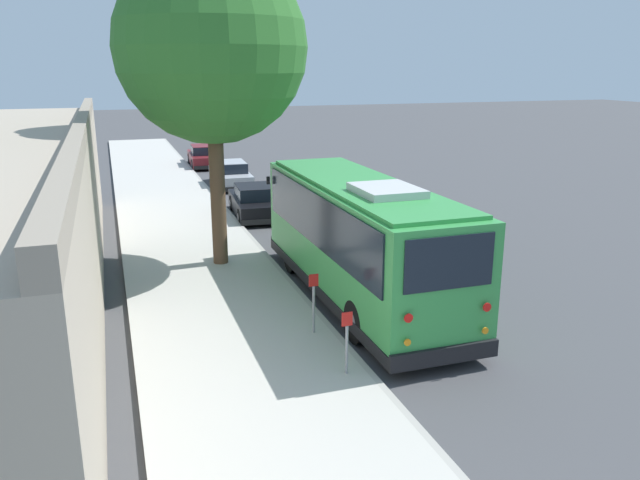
{
  "coord_description": "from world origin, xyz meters",
  "views": [
    {
      "loc": [
        -13.22,
        6.07,
        5.98
      ],
      "look_at": [
        2.57,
        0.69,
        1.3
      ],
      "focal_mm": 35.0,
      "sensor_mm": 36.0,
      "label": 1
    }
  ],
  "objects_px": {
    "parked_sedan_silver": "(230,175)",
    "parked_sedan_maroon": "(204,156)",
    "parked_sedan_black": "(255,202)",
    "sign_post_near": "(347,342)",
    "street_tree": "(210,33)",
    "sign_post_far": "(314,303)",
    "shuttle_bus": "(359,234)"
  },
  "relations": [
    {
      "from": "shuttle_bus",
      "to": "sign_post_far",
      "type": "relative_size",
      "value": 6.67
    },
    {
      "from": "shuttle_bus",
      "to": "sign_post_near",
      "type": "height_order",
      "value": "shuttle_bus"
    },
    {
      "from": "parked_sedan_silver",
      "to": "sign_post_near",
      "type": "distance_m",
      "value": 21.16
    },
    {
      "from": "parked_sedan_maroon",
      "to": "street_tree",
      "type": "bearing_deg",
      "value": 175.59
    },
    {
      "from": "street_tree",
      "to": "sign_post_near",
      "type": "distance_m",
      "value": 10.13
    },
    {
      "from": "parked_sedan_black",
      "to": "sign_post_near",
      "type": "bearing_deg",
      "value": 178.32
    },
    {
      "from": "street_tree",
      "to": "shuttle_bus",
      "type": "bearing_deg",
      "value": -143.3
    },
    {
      "from": "parked_sedan_maroon",
      "to": "sign_post_near",
      "type": "distance_m",
      "value": 28.11
    },
    {
      "from": "sign_post_near",
      "to": "parked_sedan_black",
      "type": "bearing_deg",
      "value": -5.84
    },
    {
      "from": "parked_sedan_maroon",
      "to": "sign_post_near",
      "type": "relative_size",
      "value": 3.59
    },
    {
      "from": "parked_sedan_black",
      "to": "sign_post_near",
      "type": "distance_m",
      "value": 14.22
    },
    {
      "from": "sign_post_near",
      "to": "sign_post_far",
      "type": "height_order",
      "value": "sign_post_far"
    },
    {
      "from": "shuttle_bus",
      "to": "sign_post_far",
      "type": "bearing_deg",
      "value": 136.81
    },
    {
      "from": "shuttle_bus",
      "to": "parked_sedan_maroon",
      "type": "bearing_deg",
      "value": 1.22
    },
    {
      "from": "parked_sedan_silver",
      "to": "parked_sedan_maroon",
      "type": "distance_m",
      "value": 6.99
    },
    {
      "from": "parked_sedan_maroon",
      "to": "street_tree",
      "type": "relative_size",
      "value": 0.47
    },
    {
      "from": "parked_sedan_silver",
      "to": "shuttle_bus",
      "type": "bearing_deg",
      "value": -176.98
    },
    {
      "from": "shuttle_bus",
      "to": "parked_sedan_black",
      "type": "bearing_deg",
      "value": 2.81
    },
    {
      "from": "parked_sedan_black",
      "to": "parked_sedan_maroon",
      "type": "distance_m",
      "value": 13.92
    },
    {
      "from": "parked_sedan_silver",
      "to": "parked_sedan_maroon",
      "type": "bearing_deg",
      "value": 5.02
    },
    {
      "from": "parked_sedan_black",
      "to": "street_tree",
      "type": "xyz_separation_m",
      "value": [
        -6.07,
        2.52,
        6.24
      ]
    },
    {
      "from": "parked_sedan_silver",
      "to": "street_tree",
      "type": "relative_size",
      "value": 0.46
    },
    {
      "from": "parked_sedan_black",
      "to": "parked_sedan_silver",
      "type": "bearing_deg",
      "value": 1.45
    },
    {
      "from": "shuttle_bus",
      "to": "sign_post_near",
      "type": "xyz_separation_m",
      "value": [
        -4.07,
        1.91,
        -0.95
      ]
    },
    {
      "from": "parked_sedan_black",
      "to": "parked_sedan_maroon",
      "type": "xyz_separation_m",
      "value": [
        13.92,
        -0.03,
        0.0
      ]
    },
    {
      "from": "parked_sedan_black",
      "to": "sign_post_near",
      "type": "xyz_separation_m",
      "value": [
        -14.14,
        1.45,
        0.22
      ]
    },
    {
      "from": "street_tree",
      "to": "sign_post_far",
      "type": "bearing_deg",
      "value": -169.9
    },
    {
      "from": "parked_sedan_black",
      "to": "shuttle_bus",
      "type": "bearing_deg",
      "value": -173.21
    },
    {
      "from": "sign_post_far",
      "to": "parked_sedan_silver",
      "type": "bearing_deg",
      "value": -5.33
    },
    {
      "from": "sign_post_near",
      "to": "sign_post_far",
      "type": "xyz_separation_m",
      "value": [
        2.05,
        0.0,
        0.05
      ]
    },
    {
      "from": "parked_sedan_maroon",
      "to": "sign_post_near",
      "type": "height_order",
      "value": "sign_post_near"
    },
    {
      "from": "sign_post_near",
      "to": "street_tree",
      "type": "bearing_deg",
      "value": 7.56
    }
  ]
}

